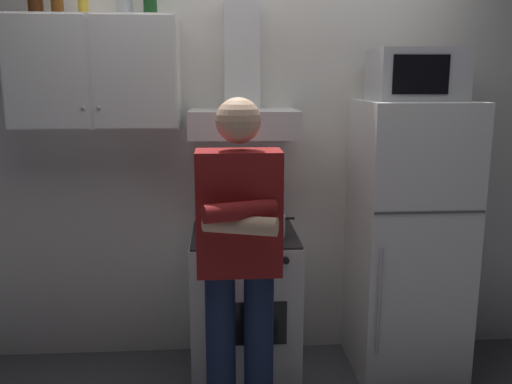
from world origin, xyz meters
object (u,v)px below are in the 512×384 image
at_px(microwave, 416,75).
at_px(bottle_spice_jar, 83,4).
at_px(upper_cabinet, 97,73).
at_px(cooking_pot, 269,226).
at_px(range_hood, 243,101).
at_px(person_standing, 239,262).
at_px(refrigerator, 408,240).
at_px(stove_oven, 245,304).

height_order(microwave, bottle_spice_jar, bottle_spice_jar).
height_order(upper_cabinet, cooking_pot, upper_cabinet).
height_order(range_hood, bottle_spice_jar, bottle_spice_jar).
relative_size(upper_cabinet, microwave, 1.88).
bearing_deg(person_standing, cooking_pot, 69.70).
xyz_separation_m(cooking_pot, bottle_spice_jar, (-0.97, 0.22, 1.17)).
xyz_separation_m(person_standing, cooking_pot, (0.18, 0.49, 0.03)).
height_order(refrigerator, person_standing, person_standing).
relative_size(cooking_pot, bottle_spice_jar, 2.31).
bearing_deg(microwave, cooking_pot, -170.43).
bearing_deg(upper_cabinet, range_hood, 0.09).
distance_m(range_hood, cooking_pot, 0.72).
distance_m(upper_cabinet, range_hood, 0.81).
relative_size(stove_oven, bottle_spice_jar, 7.28).
height_order(range_hood, person_standing, range_hood).
distance_m(microwave, bottle_spice_jar, 1.83).
xyz_separation_m(range_hood, microwave, (0.95, -0.11, 0.14)).
relative_size(microwave, person_standing, 0.29).
bearing_deg(person_standing, refrigerator, 31.23).
relative_size(refrigerator, microwave, 3.33).
relative_size(range_hood, refrigerator, 0.47).
xyz_separation_m(person_standing, bottle_spice_jar, (-0.79, 0.71, 1.20)).
bearing_deg(cooking_pot, refrigerator, 8.32).
height_order(stove_oven, range_hood, range_hood).
xyz_separation_m(upper_cabinet, bottle_spice_jar, (-0.04, -0.03, 0.35)).
height_order(microwave, cooking_pot, microwave).
xyz_separation_m(range_hood, person_standing, (-0.05, -0.73, -0.70)).
height_order(upper_cabinet, person_standing, upper_cabinet).
height_order(stove_oven, bottle_spice_jar, bottle_spice_jar).
relative_size(stove_oven, refrigerator, 0.55).
bearing_deg(refrigerator, upper_cabinet, 175.93).
bearing_deg(upper_cabinet, person_standing, -44.26).
height_order(stove_oven, microwave, microwave).
bearing_deg(range_hood, stove_oven, -90.00).
bearing_deg(refrigerator, cooking_pot, -171.68).
distance_m(upper_cabinet, stove_oven, 1.55).
bearing_deg(microwave, bottle_spice_jar, 177.42).
bearing_deg(refrigerator, range_hood, 172.45).
bearing_deg(cooking_pot, bottle_spice_jar, 167.32).
height_order(range_hood, refrigerator, range_hood).
bearing_deg(upper_cabinet, bottle_spice_jar, -149.25).
distance_m(refrigerator, bottle_spice_jar, 2.22).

